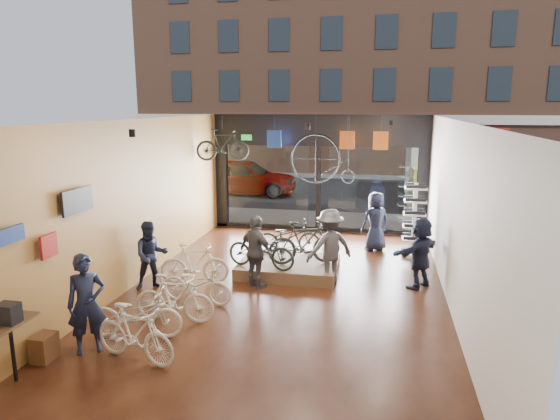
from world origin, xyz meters
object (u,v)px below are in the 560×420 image
(display_bike_left, at_px, (261,250))
(floor_bike_5, at_px, (195,264))
(penny_farthing, at_px, (326,161))
(display_platform, at_px, (289,267))
(customer_4, at_px, (375,221))
(display_bike_mid, at_px, (305,243))
(floor_bike_4, at_px, (197,284))
(customer_1, at_px, (151,255))
(floor_bike_3, at_px, (174,298))
(customer_5, at_px, (420,252))
(hung_bike, at_px, (223,145))
(customer_2, at_px, (256,252))
(customer_3, at_px, (330,247))
(street_car, at_px, (244,176))
(customer_0, at_px, (87,304))
(display_bike_right, at_px, (288,237))
(floor_bike_1, at_px, (135,334))
(sunglasses_rack, at_px, (414,220))
(floor_bike_2, at_px, (135,314))
(box_truck, at_px, (436,175))

(display_bike_left, bearing_deg, floor_bike_5, 122.74)
(floor_bike_5, distance_m, penny_farthing, 5.24)
(display_platform, distance_m, customer_4, 3.28)
(display_bike_mid, bearing_deg, floor_bike_5, 93.11)
(floor_bike_4, height_order, customer_1, customer_1)
(floor_bike_3, bearing_deg, penny_farthing, -20.78)
(customer_5, distance_m, hung_bike, 6.77)
(floor_bike_4, height_order, customer_2, customer_2)
(display_platform, relative_size, customer_3, 1.36)
(street_car, relative_size, customer_0, 2.87)
(hung_bike, bearing_deg, display_bike_right, -145.01)
(floor_bike_5, bearing_deg, customer_5, -93.98)
(customer_2, bearing_deg, display_bike_mid, -99.35)
(penny_farthing, bearing_deg, customer_5, -52.24)
(floor_bike_4, relative_size, display_platform, 0.66)
(floor_bike_1, xyz_separation_m, floor_bike_4, (0.10, 2.53, -0.06))
(customer_2, bearing_deg, display_bike_right, -68.89)
(floor_bike_3, bearing_deg, display_bike_left, -23.70)
(street_car, height_order, customer_5, street_car)
(floor_bike_5, bearing_deg, penny_farthing, -44.93)
(sunglasses_rack, xyz_separation_m, penny_farthing, (-2.55, 0.88, 1.48))
(street_car, relative_size, floor_bike_4, 3.12)
(floor_bike_5, bearing_deg, floor_bike_2, 166.71)
(customer_1, distance_m, customer_5, 6.10)
(floor_bike_5, bearing_deg, display_bike_left, -83.15)
(box_truck, relative_size, penny_farthing, 3.59)
(customer_3, height_order, customer_5, customer_3)
(floor_bike_5, distance_m, customer_5, 5.20)
(floor_bike_1, height_order, floor_bike_3, floor_bike_3)
(display_bike_mid, bearing_deg, sunglasses_rack, -71.20)
(display_bike_right, relative_size, customer_1, 1.05)
(floor_bike_2, relative_size, customer_4, 1.00)
(floor_bike_1, height_order, hung_bike, hung_bike)
(floor_bike_4, height_order, customer_5, customer_5)
(customer_0, xyz_separation_m, hung_bike, (0.03, 7.39, 2.07))
(floor_bike_3, bearing_deg, floor_bike_2, 149.23)
(floor_bike_4, distance_m, hung_bike, 5.69)
(display_bike_mid, distance_m, sunglasses_rack, 3.46)
(street_car, height_order, customer_4, customer_4)
(customer_1, bearing_deg, box_truck, 24.55)
(display_bike_left, relative_size, customer_3, 0.97)
(floor_bike_3, height_order, hung_bike, hung_bike)
(floor_bike_4, distance_m, customer_3, 3.18)
(floor_bike_5, height_order, display_bike_right, display_bike_right)
(display_bike_mid, bearing_deg, penny_farthing, -22.77)
(floor_bike_1, distance_m, floor_bike_5, 3.66)
(floor_bike_2, bearing_deg, customer_0, 131.16)
(customer_3, bearing_deg, customer_0, 15.13)
(display_bike_left, relative_size, customer_0, 1.00)
(floor_bike_1, height_order, penny_farthing, penny_farthing)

